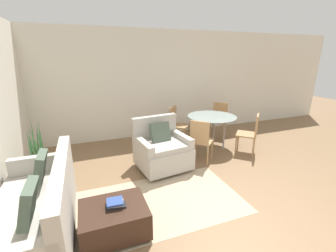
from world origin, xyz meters
The scene contains 14 objects.
ground_plane centered at (0.00, 0.00, 0.00)m, with size 20.00×20.00×0.00m, color brown.
wall_back centered at (0.00, 3.86, 1.38)m, with size 12.00×0.06×2.75m.
area_rug centered at (-1.04, 0.87, 0.00)m, with size 2.76×1.43×0.01m.
couch centered at (-2.45, 0.77, 0.31)m, with size 0.90×1.95×0.92m.
armchair centered at (-0.49, 1.90, 0.37)m, with size 1.02×0.96×0.97m.
ottoman centered at (-1.60, 0.48, 0.21)m, with size 0.79×0.62×0.38m.
book_stack centered at (-1.57, 0.48, 0.42)m, with size 0.24×0.19×0.08m.
tv_remote_primary centered at (-1.58, 0.59, 0.39)m, with size 0.11×0.17×0.01m.
potted_plant centered at (-2.64, 2.29, 0.25)m, with size 0.40×0.40×1.11m.
dining_table centered at (0.94, 2.47, 0.68)m, with size 1.13×1.13×0.77m.
dining_chair_near_left centered at (0.32, 1.85, 0.52)m, with size 0.59×0.59×0.90m.
dining_chair_near_right centered at (1.57, 1.85, 0.52)m, with size 0.59×0.59×0.90m.
dining_chair_far_left centered at (0.32, 3.09, 0.52)m, with size 0.59×0.59×0.90m.
dining_chair_far_right centered at (1.57, 3.09, 0.52)m, with size 0.59×0.59×0.90m.
Camera 1 is at (-1.80, -1.86, 2.10)m, focal length 24.00 mm.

